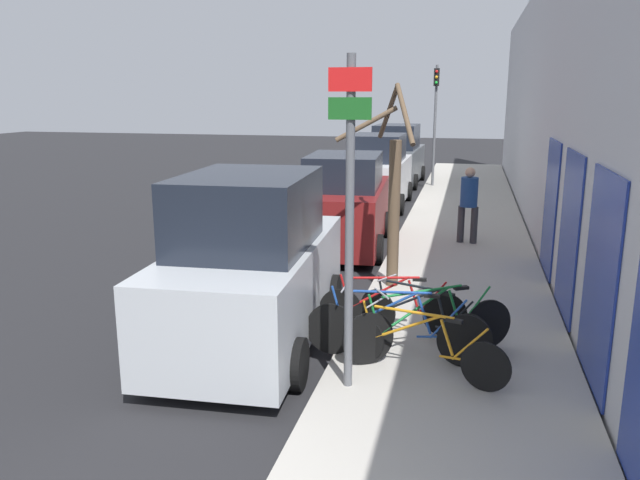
% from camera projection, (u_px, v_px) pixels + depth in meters
% --- Properties ---
extents(ground_plane, '(80.00, 80.00, 0.00)m').
position_uv_depth(ground_plane, '(346.00, 254.00, 14.30)').
color(ground_plane, black).
extents(sidewalk_curb, '(3.20, 32.00, 0.15)m').
position_uv_depth(sidewalk_curb, '(464.00, 231.00, 16.34)').
color(sidewalk_curb, '#ADA89E').
rests_on(sidewalk_curb, ground).
extents(building_facade, '(0.23, 32.00, 6.50)m').
position_uv_depth(building_facade, '(544.00, 109.00, 15.14)').
color(building_facade, '#BCBCC1').
rests_on(building_facade, ground).
extents(signpost, '(0.48, 0.12, 3.87)m').
position_uv_depth(signpost, '(350.00, 215.00, 7.08)').
color(signpost, '#595B60').
rests_on(signpost, sidewalk_curb).
extents(bicycle_0, '(2.15, 0.81, 0.84)m').
position_uv_depth(bicycle_0, '(421.00, 347.00, 7.76)').
color(bicycle_0, black).
rests_on(bicycle_0, sidewalk_curb).
extents(bicycle_1, '(2.46, 0.44, 0.98)m').
position_uv_depth(bicycle_1, '(397.00, 331.00, 8.17)').
color(bicycle_1, black).
rests_on(bicycle_1, sidewalk_curb).
extents(bicycle_2, '(2.14, 1.28, 0.97)m').
position_uv_depth(bicycle_2, '(430.00, 327.00, 8.30)').
color(bicycle_2, black).
rests_on(bicycle_2, sidewalk_curb).
extents(bicycle_3, '(1.91, 1.08, 0.86)m').
position_uv_depth(bicycle_3, '(422.00, 319.00, 8.73)').
color(bicycle_3, black).
rests_on(bicycle_3, sidewalk_curb).
extents(bicycle_4, '(2.16, 0.44, 0.89)m').
position_uv_depth(bicycle_4, '(392.00, 309.00, 9.12)').
color(bicycle_4, black).
rests_on(bicycle_4, sidewalk_curb).
extents(parked_car_0, '(2.29, 4.62, 2.52)m').
position_uv_depth(parked_car_0, '(252.00, 269.00, 9.00)').
color(parked_car_0, '#B2B7BC').
rests_on(parked_car_0, ground).
extents(parked_car_1, '(2.22, 4.43, 2.25)m').
position_uv_depth(parked_car_1, '(345.00, 206.00, 14.67)').
color(parked_car_1, maroon).
rests_on(parked_car_1, ground).
extents(parked_car_2, '(2.01, 4.38, 2.34)m').
position_uv_depth(parked_car_2, '(378.00, 174.00, 20.17)').
color(parked_car_2, silver).
rests_on(parked_car_2, ground).
extents(parked_car_3, '(2.10, 4.66, 2.41)m').
position_uv_depth(parked_car_3, '(397.00, 158.00, 25.18)').
color(parked_car_3, '#51565B').
rests_on(parked_car_3, ground).
extents(pedestrian_near, '(0.47, 0.40, 1.79)m').
position_uv_depth(pedestrian_near, '(469.00, 200.00, 14.58)').
color(pedestrian_near, '#333338').
rests_on(pedestrian_near, sidewalk_curb).
extents(street_tree, '(1.48, 1.94, 3.63)m').
position_uv_depth(street_tree, '(393.00, 196.00, 11.14)').
color(street_tree, brown).
rests_on(street_tree, sidewalk_curb).
extents(traffic_light, '(0.20, 0.30, 4.50)m').
position_uv_depth(traffic_light, '(435.00, 109.00, 23.41)').
color(traffic_light, '#595B60').
rests_on(traffic_light, sidewalk_curb).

